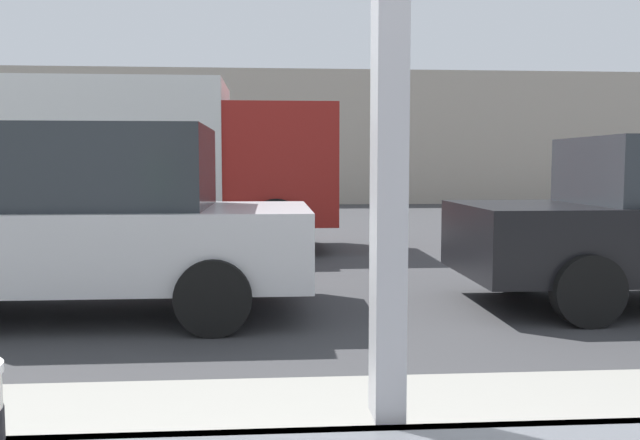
% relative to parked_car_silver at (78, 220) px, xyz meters
% --- Properties ---
extents(ground_plane, '(60.00, 60.00, 0.00)m').
position_rel_parked_car_silver_xyz_m(ground_plane, '(2.00, 2.58, -0.89)').
color(ground_plane, '#38383A').
extents(building_facade_far, '(28.00, 1.20, 4.69)m').
position_rel_parked_car_silver_xyz_m(building_facade_far, '(2.00, 17.52, 1.46)').
color(building_facade_far, '#A89E8E').
rests_on(building_facade_far, ground).
extents(parked_car_silver, '(4.41, 2.06, 1.77)m').
position_rel_parked_car_silver_xyz_m(parked_car_silver, '(0.00, 0.00, 0.00)').
color(parked_car_silver, '#BCBCC1').
rests_on(parked_car_silver, ground).
extents(box_truck, '(6.46, 2.44, 2.71)m').
position_rel_parked_car_silver_xyz_m(box_truck, '(-0.49, 4.65, 0.62)').
color(box_truck, silver).
rests_on(box_truck, ground).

